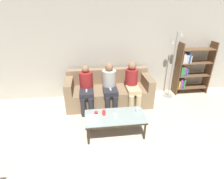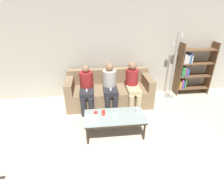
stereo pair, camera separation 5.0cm
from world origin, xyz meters
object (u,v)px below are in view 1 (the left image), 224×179
(cup_near_left, at_px, (104,113))
(tissue_box, at_px, (92,119))
(coffee_table, at_px, (115,118))
(couch, at_px, (109,92))
(seated_person_mid_right, at_px, (132,84))
(cup_far_center, at_px, (137,110))
(cup_near_right, at_px, (96,114))
(bookshelf, at_px, (189,69))
(standing_lamp, at_px, (174,58))
(seated_person_left_end, at_px, (86,87))
(game_remote, at_px, (115,115))
(seated_person_mid_left, at_px, (110,85))

(cup_near_left, height_order, tissue_box, tissue_box)
(coffee_table, bearing_deg, couch, 89.28)
(cup_near_left, bearing_deg, seated_person_mid_right, 51.32)
(cup_far_center, bearing_deg, seated_person_mid_right, 83.19)
(cup_near_right, xyz_separation_m, seated_person_mid_right, (0.96, 1.01, 0.15))
(coffee_table, bearing_deg, bookshelf, 33.85)
(cup_near_right, distance_m, seated_person_mid_right, 1.40)
(tissue_box, distance_m, seated_person_mid_right, 1.57)
(cup_near_right, distance_m, cup_far_center, 0.84)
(tissue_box, distance_m, bookshelf, 3.29)
(cup_near_right, bearing_deg, standing_lamp, 32.82)
(cup_near_left, distance_m, tissue_box, 0.29)
(couch, height_order, cup_far_center, couch)
(seated_person_left_end, bearing_deg, bookshelf, 10.13)
(cup_near_right, distance_m, bookshelf, 3.14)
(tissue_box, height_order, seated_person_mid_right, seated_person_mid_right)
(cup_near_left, distance_m, cup_far_center, 0.69)
(standing_lamp, xyz_separation_m, seated_person_mid_right, (-1.20, -0.38, -0.50))
(coffee_table, relative_size, cup_far_center, 13.29)
(coffee_table, xyz_separation_m, seated_person_left_end, (-0.56, 1.06, 0.21))
(cup_near_right, relative_size, seated_person_left_end, 0.08)
(cup_near_right, height_order, game_remote, cup_near_right)
(coffee_table, relative_size, bookshelf, 0.80)
(coffee_table, distance_m, seated_person_mid_left, 1.10)
(cup_near_right, xyz_separation_m, seated_person_mid_left, (0.39, 1.02, 0.15))
(seated_person_mid_left, bearing_deg, coffee_table, -90.86)
(standing_lamp, height_order, seated_person_left_end, standing_lamp)
(cup_near_right, bearing_deg, bookshelf, 29.26)
(game_remote, xyz_separation_m, seated_person_mid_left, (0.02, 1.08, 0.19))
(game_remote, bearing_deg, couch, 89.28)
(cup_far_center, relative_size, seated_person_mid_left, 0.08)
(tissue_box, height_order, game_remote, tissue_box)
(cup_near_right, distance_m, standing_lamp, 2.64)
(couch, height_order, seated_person_mid_left, seated_person_mid_left)
(cup_far_center, distance_m, seated_person_mid_right, 0.99)
(bookshelf, bearing_deg, standing_lamp, -166.21)
(cup_far_center, relative_size, tissue_box, 0.41)
(bookshelf, distance_m, seated_person_left_end, 2.97)
(tissue_box, relative_size, game_remote, 1.47)
(bookshelf, xyz_separation_m, seated_person_left_end, (-2.92, -0.52, -0.14))
(standing_lamp, bearing_deg, cup_near_right, -147.18)
(couch, xyz_separation_m, cup_far_center, (0.46, -1.19, 0.15))
(coffee_table, relative_size, game_remote, 7.95)
(cup_near_left, xyz_separation_m, standing_lamp, (2.00, 1.38, 0.64))
(cup_near_left, height_order, game_remote, cup_near_left)
(coffee_table, xyz_separation_m, cup_far_center, (0.47, 0.09, 0.09))
(cup_near_right, bearing_deg, couch, 72.65)
(coffee_table, height_order, bookshelf, bookshelf)
(cup_far_center, distance_m, seated_person_mid_left, 1.09)
(seated_person_mid_right, bearing_deg, bookshelf, 16.28)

